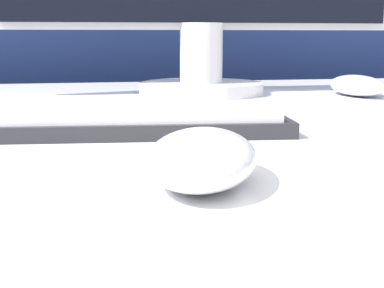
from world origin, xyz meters
TOP-DOWN VIEW (x-y plane):
  - partition_panel at (0.00, 0.71)m, footprint 5.00×0.03m
  - computer_mouse_near at (-0.05, -0.28)m, footprint 0.11×0.14m
  - keyboard at (-0.15, -0.05)m, footprint 0.46×0.17m
  - computer_mouse_far at (0.32, 0.22)m, footprint 0.08×0.14m

SIDE VIEW (x-z plane):
  - partition_panel at x=0.00m, z-range 0.00..1.28m
  - keyboard at x=-0.15m, z-range 0.78..0.80m
  - computer_mouse_far at x=0.32m, z-range 0.78..0.81m
  - computer_mouse_near at x=-0.05m, z-range 0.78..0.82m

